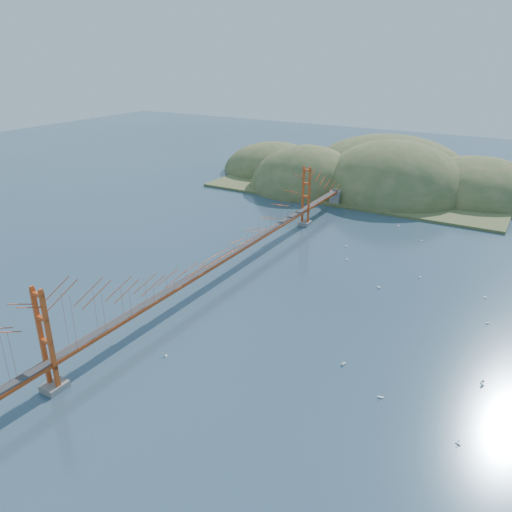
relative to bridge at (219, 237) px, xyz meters
The scene contains 16 objects.
ground 7.01m from the bridge, 90.00° to the right, with size 320.00×320.00×0.00m, color #2F495E.
bridge is the anchor object (origin of this frame).
far_headlands 68.73m from the bridge, 88.14° to the left, with size 84.00×58.00×25.00m.
sailboat_5 39.17m from the bridge, 10.30° to the right, with size 0.66×0.66×0.74m.
sailboat_13 33.47m from the bridge, 26.06° to the right, with size 0.60×0.54×0.67m.
sailboat_10 21.71m from the bridge, 73.06° to the right, with size 0.53×0.53×0.58m.
sailboat_1 24.59m from the bridge, 24.68° to the left, with size 0.65×0.65×0.68m.
sailboat_17 38.83m from the bridge, 22.17° to the left, with size 0.53×0.52×0.60m.
sailboat_8 37.94m from the bridge, 10.65° to the left, with size 0.54×0.54×0.58m.
sailboat_7 39.96m from the bridge, 55.69° to the left, with size 0.50×0.45×0.57m.
sailboat_0 27.30m from the bridge, 24.32° to the right, with size 0.62×0.63×0.71m.
sailboat_12 42.39m from the bridge, 66.99° to the left, with size 0.54×0.45×0.62m.
sailboat_16 26.52m from the bridge, 63.77° to the left, with size 0.53×0.52×0.60m.
sailboat_3 23.03m from the bridge, 51.41° to the left, with size 0.54×0.51×0.60m.
sailboat_2 41.66m from the bridge, 24.61° to the right, with size 0.52×0.52×0.56m.
sailboat_4 31.39m from the bridge, 32.57° to the left, with size 0.46×0.50×0.57m.
Camera 1 is at (39.35, -55.74, 32.66)m, focal length 35.00 mm.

